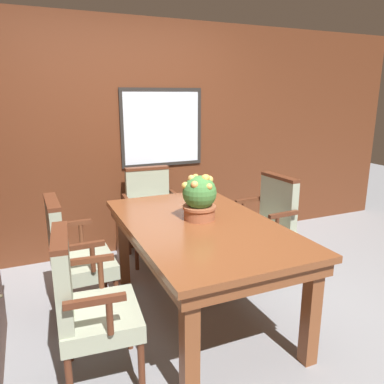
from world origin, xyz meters
name	(u,v)px	position (x,y,z in m)	size (l,w,h in m)	color
ground_plane	(194,336)	(0.00, 0.00, 0.00)	(14.00, 14.00, 0.00)	gray
wall_back	(126,140)	(0.00, 1.78, 1.23)	(7.20, 0.08, 2.45)	#5B2D19
dining_table	(200,235)	(0.15, 0.23, 0.67)	(1.04, 1.74, 0.77)	brown
chair_left_near	(86,303)	(-0.74, -0.14, 0.52)	(0.50, 0.58, 0.96)	#562B19
chair_head_far	(151,209)	(0.15, 1.45, 0.52)	(0.57, 0.48, 0.96)	#562B19
chair_left_far	(73,253)	(-0.73, 0.62, 0.52)	(0.46, 0.56, 0.96)	#562B19
chair_right_far	(268,221)	(1.05, 0.64, 0.52)	(0.48, 0.57, 0.96)	#562B19
potted_plant	(199,197)	(0.18, 0.31, 0.94)	(0.26, 0.26, 0.35)	#9E5638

